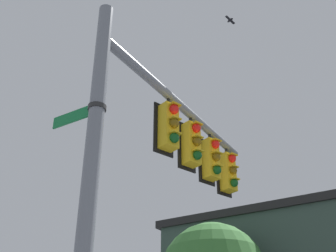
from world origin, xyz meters
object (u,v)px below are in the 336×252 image
at_px(traffic_light_mid_inner, 192,144).
at_px(traffic_light_arm_end, 228,172).
at_px(traffic_light_nearest_pole, 169,126).
at_px(bird_flying, 230,20).
at_px(traffic_light_mid_outer, 211,159).
at_px(street_name_sign, 86,112).

height_order(traffic_light_mid_inner, traffic_light_arm_end, same).
relative_size(traffic_light_nearest_pole, bird_flying, 3.49).
xyz_separation_m(traffic_light_mid_inner, traffic_light_arm_end, (-1.92, -0.62, 0.00)).
distance_m(traffic_light_mid_outer, street_name_sign, 4.36).
relative_size(traffic_light_nearest_pole, traffic_light_mid_inner, 1.00).
distance_m(traffic_light_mid_inner, street_name_sign, 3.37).
bearing_deg(traffic_light_mid_outer, bird_flying, 148.05).
height_order(traffic_light_arm_end, bird_flying, bird_flying).
bearing_deg(traffic_light_mid_outer, traffic_light_nearest_pole, 18.02).
bearing_deg(traffic_light_nearest_pole, street_name_sign, 11.27).
bearing_deg(bird_flying, traffic_light_arm_end, -108.67).
bearing_deg(street_name_sign, traffic_light_arm_end, -164.88).
distance_m(traffic_light_nearest_pole, traffic_light_mid_outer, 2.02).
bearing_deg(traffic_light_nearest_pole, bird_flying, -175.98).
bearing_deg(traffic_light_nearest_pole, traffic_light_mid_inner, -161.98).
relative_size(traffic_light_mid_outer, bird_flying, 3.49).
height_order(traffic_light_mid_inner, street_name_sign, traffic_light_mid_inner).
height_order(traffic_light_nearest_pole, bird_flying, bird_flying).
height_order(traffic_light_nearest_pole, traffic_light_mid_outer, same).
relative_size(traffic_light_nearest_pole, street_name_sign, 1.17).
xyz_separation_m(traffic_light_arm_end, street_name_sign, (5.13, 1.38, -0.72)).
bearing_deg(traffic_light_mid_outer, street_name_sign, 14.43).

